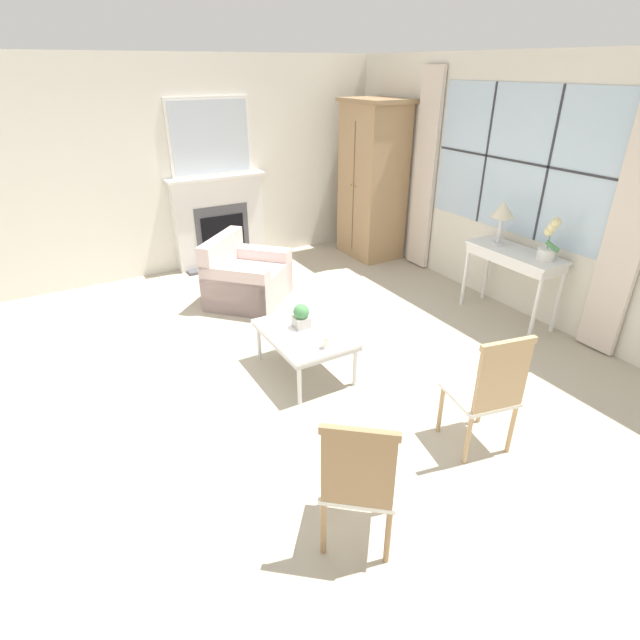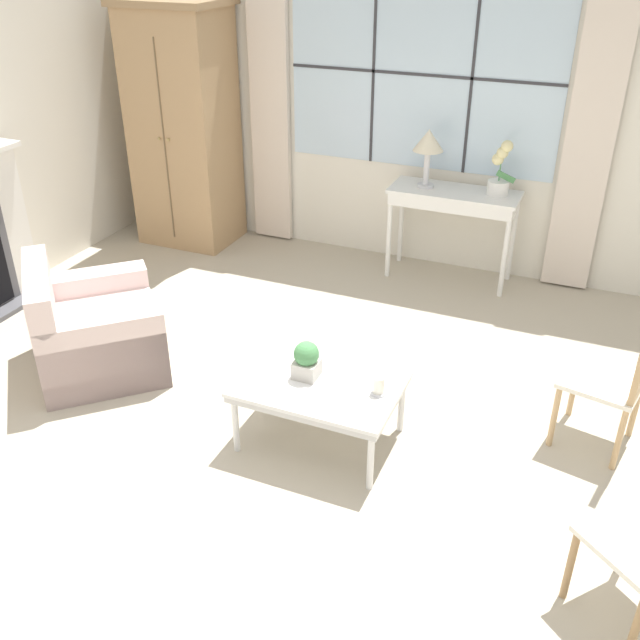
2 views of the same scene
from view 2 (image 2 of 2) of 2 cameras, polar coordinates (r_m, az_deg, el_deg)
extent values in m
plane|color=#B2A893|center=(4.51, -4.03, -9.55)|extent=(14.00, 14.00, 0.00)
cube|color=silver|center=(6.51, 8.05, 16.38)|extent=(7.20, 0.06, 2.80)
cube|color=silver|center=(6.42, 8.15, 18.87)|extent=(2.39, 0.01, 1.59)
cube|color=#2D2D33|center=(6.54, 4.31, 19.25)|extent=(0.02, 0.02, 1.59)
cube|color=#2D2D33|center=(6.32, 12.08, 18.37)|extent=(0.02, 0.02, 1.59)
cube|color=#2D2D33|center=(6.42, 8.14, 18.86)|extent=(2.39, 0.02, 0.02)
cube|color=beige|center=(6.96, -4.04, 16.88)|extent=(0.39, 0.06, 2.64)
cube|color=beige|center=(6.24, 20.84, 13.66)|extent=(0.39, 0.06, 2.64)
cube|color=tan|center=(7.11, -10.82, 14.68)|extent=(0.88, 0.66, 2.18)
cube|color=#977752|center=(6.92, -11.76, 23.69)|extent=(0.96, 0.72, 0.06)
cube|color=brown|center=(6.85, -12.33, 13.61)|extent=(0.01, 0.01, 1.83)
sphere|color=#997F4C|center=(6.86, -12.76, 13.97)|extent=(0.03, 0.03, 0.03)
sphere|color=#997F4C|center=(6.81, -12.04, 13.92)|extent=(0.03, 0.03, 0.03)
cube|color=white|center=(6.28, 10.73, 10.01)|extent=(1.10, 0.44, 0.03)
cube|color=white|center=(6.30, 10.67, 9.45)|extent=(1.06, 0.43, 0.10)
cylinder|color=white|center=(6.38, 5.53, 6.76)|extent=(0.04, 0.04, 0.79)
cylinder|color=white|center=(6.18, 14.58, 5.15)|extent=(0.04, 0.04, 0.79)
cylinder|color=white|center=(6.71, 6.52, 7.84)|extent=(0.04, 0.04, 0.79)
cylinder|color=white|center=(6.52, 15.15, 6.34)|extent=(0.04, 0.04, 0.79)
cylinder|color=silver|center=(6.33, 8.42, 10.60)|extent=(0.14, 0.14, 0.02)
cylinder|color=silver|center=(6.28, 8.53, 11.97)|extent=(0.05, 0.05, 0.29)
cone|color=beige|center=(6.21, 8.69, 14.05)|extent=(0.26, 0.26, 0.18)
cylinder|color=white|center=(6.23, 14.04, 10.22)|extent=(0.18, 0.18, 0.12)
cylinder|color=#47844C|center=(6.16, 14.29, 12.16)|extent=(0.01, 0.01, 0.32)
cube|color=#47844C|center=(6.19, 14.64, 11.02)|extent=(0.17, 0.02, 0.10)
sphere|color=beige|center=(6.17, 14.04, 12.37)|extent=(0.10, 0.10, 0.10)
sphere|color=beige|center=(6.15, 14.39, 12.83)|extent=(0.10, 0.10, 0.10)
sphere|color=beige|center=(6.13, 14.75, 13.29)|extent=(0.10, 0.10, 0.10)
cube|color=beige|center=(5.33, -17.18, -1.44)|extent=(1.24, 1.25, 0.44)
cube|color=beige|center=(5.15, -21.50, 1.76)|extent=(0.76, 0.79, 0.37)
cube|color=beige|center=(5.62, -17.64, 0.97)|extent=(0.74, 0.72, 0.58)
cube|color=beige|center=(4.98, -16.90, -2.78)|extent=(0.74, 0.72, 0.58)
cube|color=white|center=(4.56, 21.68, -4.50)|extent=(0.52, 0.52, 0.03)
cylinder|color=tan|center=(4.56, 18.23, -7.34)|extent=(0.04, 0.04, 0.43)
cylinder|color=tan|center=(4.87, 19.66, -5.06)|extent=(0.04, 0.04, 0.43)
cylinder|color=tan|center=(4.51, 22.81, -8.79)|extent=(0.04, 0.04, 0.43)
cylinder|color=tan|center=(4.82, 23.94, -6.38)|extent=(0.04, 0.04, 0.43)
cylinder|color=#9E7A51|center=(3.69, 19.39, -17.99)|extent=(0.04, 0.04, 0.42)
cylinder|color=#9E7A51|center=(3.92, 23.45, -15.60)|extent=(0.04, 0.04, 0.42)
cylinder|color=#9E7A51|center=(3.55, 23.95, -21.57)|extent=(0.04, 0.04, 0.42)
cube|color=silver|center=(4.25, 0.01, -5.07)|extent=(0.96, 0.68, 0.03)
cube|color=beige|center=(4.27, 0.01, -5.43)|extent=(0.94, 0.66, 0.04)
cylinder|color=silver|center=(4.33, -6.78, -8.16)|extent=(0.04, 0.04, 0.41)
cylinder|color=silver|center=(4.05, 4.06, -11.09)|extent=(0.04, 0.04, 0.41)
cylinder|color=silver|center=(4.74, -3.39, -4.29)|extent=(0.04, 0.04, 0.41)
cylinder|color=silver|center=(4.49, 6.55, -6.64)|extent=(0.04, 0.04, 0.41)
cube|color=#BCB7AD|center=(4.26, -1.09, -3.92)|extent=(0.15, 0.15, 0.11)
sphere|color=#47844C|center=(4.21, -1.10, -2.73)|extent=(0.15, 0.15, 0.15)
cylinder|color=silver|center=(4.15, 4.69, -5.81)|extent=(0.09, 0.09, 0.01)
cylinder|color=white|center=(4.12, 4.72, -5.17)|extent=(0.07, 0.07, 0.10)
cylinder|color=black|center=(4.09, 4.75, -4.52)|extent=(0.00, 0.00, 0.01)
camera|label=1|loc=(2.59, 81.84, 0.27)|focal=28.00mm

